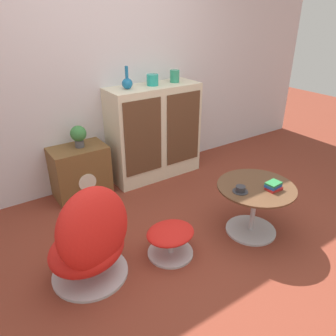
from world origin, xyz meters
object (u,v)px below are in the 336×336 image
(coffee_table, at_px, (254,202))
(vase_leftmost, at_px, (127,83))
(vase_inner_left, at_px, (153,80))
(book_stack, at_px, (273,186))
(egg_chair, at_px, (91,240))
(potted_plant, at_px, (79,135))
(tv_console, at_px, (80,172))
(ottoman, at_px, (170,237))
(vase_inner_right, at_px, (175,76))
(sideboard, at_px, (154,132))
(teacup, at_px, (240,190))

(coffee_table, distance_m, vase_leftmost, 1.77)
(vase_leftmost, xyz_separation_m, vase_inner_left, (0.31, 0.00, -0.01))
(vase_inner_left, relative_size, book_stack, 0.94)
(egg_chair, bearing_deg, potted_plant, 71.52)
(book_stack, bearing_deg, potted_plant, 123.63)
(coffee_table, xyz_separation_m, vase_leftmost, (-0.43, 1.49, 0.85))
(tv_console, distance_m, ottoman, 1.37)
(egg_chair, distance_m, vase_leftmost, 1.77)
(vase_inner_right, height_order, book_stack, vase_inner_right)
(tv_console, xyz_separation_m, potted_plant, (0.03, 0.00, 0.41))
(sideboard, xyz_separation_m, potted_plant, (-0.90, 0.02, 0.15))
(ottoman, relative_size, vase_leftmost, 1.74)
(egg_chair, distance_m, coffee_table, 1.45)
(egg_chair, bearing_deg, teacup, -11.76)
(tv_console, height_order, vase_inner_left, vase_inner_left)
(coffee_table, xyz_separation_m, book_stack, (0.07, -0.12, 0.20))
(sideboard, xyz_separation_m, ottoman, (-0.68, -1.32, -0.37))
(vase_inner_left, bearing_deg, vase_leftmost, 180.00)
(sideboard, relative_size, egg_chair, 1.36)
(egg_chair, xyz_separation_m, vase_leftmost, (0.99, 1.22, 0.81))
(ottoman, xyz_separation_m, coffee_table, (0.79, -0.16, 0.14))
(potted_plant, xyz_separation_m, teacup, (0.83, -1.50, -0.20))
(egg_chair, bearing_deg, vase_leftmost, 50.86)
(vase_inner_left, bearing_deg, vase_inner_right, 0.00)
(sideboard, distance_m, potted_plant, 0.91)
(egg_chair, relative_size, teacup, 6.08)
(egg_chair, height_order, vase_leftmost, vase_leftmost)
(sideboard, relative_size, tv_console, 1.89)
(vase_inner_right, bearing_deg, potted_plant, 179.04)
(vase_leftmost, bearing_deg, teacup, -80.57)
(tv_console, distance_m, coffee_table, 1.84)
(tv_console, height_order, potted_plant, potted_plant)
(egg_chair, relative_size, book_stack, 5.84)
(ottoman, xyz_separation_m, vase_leftmost, (0.36, 1.33, 0.99))
(sideboard, xyz_separation_m, coffee_table, (0.11, -1.49, -0.24))
(ottoman, relative_size, vase_inner_left, 3.17)
(coffee_table, height_order, vase_inner_right, vase_inner_right)
(ottoman, distance_m, coffee_table, 0.82)
(tv_console, relative_size, egg_chair, 0.72)
(sideboard, height_order, teacup, sideboard)
(vase_leftmost, bearing_deg, ottoman, -105.26)
(coffee_table, bearing_deg, vase_leftmost, 106.15)
(ottoman, bearing_deg, book_stack, -17.99)
(sideboard, xyz_separation_m, book_stack, (0.18, -1.61, -0.04))
(tv_console, xyz_separation_m, vase_leftmost, (0.61, -0.02, 0.88))
(potted_plant, bearing_deg, tv_console, -178.97)
(sideboard, bearing_deg, vase_inner_right, 0.76)
(coffee_table, bearing_deg, vase_inner_right, 83.22)
(egg_chair, height_order, teacup, egg_chair)
(potted_plant, bearing_deg, ottoman, -80.86)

